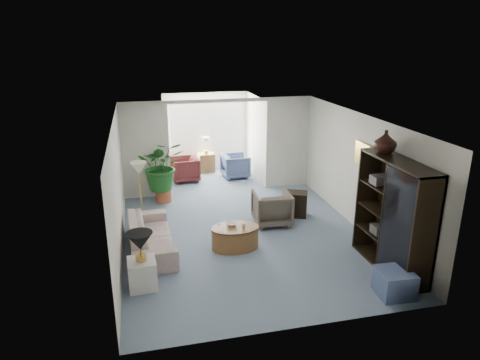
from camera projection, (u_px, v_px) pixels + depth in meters
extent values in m
plane|color=gray|center=(247.00, 239.00, 9.10)|extent=(6.00, 6.00, 0.00)
plane|color=gray|center=(213.00, 179.00, 12.89)|extent=(2.60, 2.60, 0.00)
cube|color=white|center=(146.00, 151.00, 11.06)|extent=(1.20, 0.12, 2.50)
cube|color=white|center=(287.00, 143.00, 11.89)|extent=(1.20, 0.12, 2.50)
cube|color=white|center=(218.00, 101.00, 11.10)|extent=(2.60, 0.12, 0.10)
cube|color=white|center=(206.00, 125.00, 13.44)|extent=(2.20, 0.02, 1.50)
cube|color=white|center=(206.00, 125.00, 13.42)|extent=(2.20, 0.02, 1.50)
cube|color=beige|center=(363.00, 154.00, 9.01)|extent=(0.04, 0.50, 0.40)
imported|color=beige|center=(151.00, 236.00, 8.55)|extent=(0.91, 2.12, 0.61)
cube|color=silver|center=(142.00, 274.00, 7.28)|extent=(0.48, 0.48, 0.51)
cone|color=black|center=(140.00, 241.00, 7.09)|extent=(0.44, 0.44, 0.30)
cone|color=#F2ECC1|center=(139.00, 168.00, 9.61)|extent=(0.36, 0.36, 0.28)
cylinder|color=brown|center=(235.00, 237.00, 8.65)|extent=(1.09, 1.09, 0.45)
imported|color=white|center=(232.00, 224.00, 8.65)|extent=(0.25, 0.25, 0.05)
imported|color=beige|center=(244.00, 226.00, 8.51)|extent=(0.10, 0.10, 0.08)
imported|color=#6A6254|center=(272.00, 208.00, 9.73)|extent=(0.86, 0.88, 0.75)
cube|color=black|center=(297.00, 204.00, 10.19)|extent=(0.60, 0.55, 0.58)
cube|color=black|center=(393.00, 216.00, 7.68)|extent=(0.49, 1.83, 2.03)
imported|color=black|center=(385.00, 142.00, 7.76)|extent=(0.40, 0.40, 0.41)
cube|color=slate|center=(395.00, 283.00, 7.08)|extent=(0.58, 0.58, 0.43)
cylinder|color=#AA5131|center=(164.00, 195.00, 11.10)|extent=(0.40, 0.40, 0.32)
imported|color=#1E581F|center=(162.00, 165.00, 10.85)|extent=(1.15, 0.99, 1.28)
imported|color=slate|center=(235.00, 166.00, 12.95)|extent=(0.81, 0.79, 0.69)
imported|color=#5A221E|center=(185.00, 169.00, 12.62)|extent=(0.82, 0.80, 0.71)
cube|color=brown|center=(206.00, 163.00, 13.49)|extent=(0.50, 0.40, 0.58)
cube|color=#3A3834|center=(380.00, 229.00, 8.04)|extent=(0.30, 0.26, 0.16)
cube|color=#2B2722|center=(411.00, 198.00, 7.06)|extent=(0.30, 0.26, 0.16)
cube|color=#4E4B49|center=(380.00, 180.00, 7.93)|extent=(0.30, 0.26, 0.16)
cube|color=#4D4B47|center=(398.00, 217.00, 7.44)|extent=(0.30, 0.26, 0.16)
cube|color=#2B2926|center=(406.00, 249.00, 7.29)|extent=(0.30, 0.26, 0.16)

